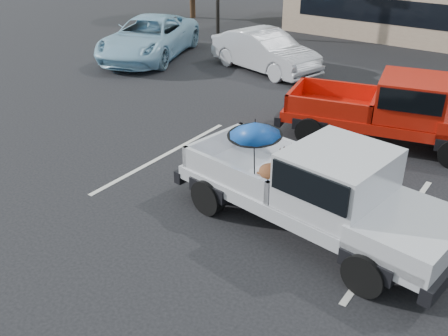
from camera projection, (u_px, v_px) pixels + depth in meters
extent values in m
plane|color=black|center=(211.00, 229.00, 9.91)|extent=(90.00, 90.00, 0.00)
cube|color=silver|center=(164.00, 155.00, 12.90)|extent=(0.12, 5.00, 0.01)
cube|color=silver|center=(394.00, 232.00, 9.82)|extent=(0.12, 5.00, 0.01)
cylinder|color=black|center=(208.00, 197.00, 10.30)|extent=(0.79, 0.38, 0.76)
cylinder|color=black|center=(264.00, 167.00, 11.50)|extent=(0.79, 0.38, 0.76)
cylinder|color=black|center=(365.00, 274.00, 8.12)|extent=(0.79, 0.38, 0.76)
cylinder|color=black|center=(414.00, 227.00, 9.31)|extent=(0.79, 0.38, 0.76)
cube|color=silver|center=(309.00, 199.00, 9.64)|extent=(5.60, 2.64, 0.28)
cube|color=silver|center=(410.00, 231.00, 8.33)|extent=(1.75, 2.11, 0.46)
cube|color=black|center=(209.00, 163.00, 11.39)|extent=(0.45, 1.97, 0.28)
cube|color=silver|center=(338.00, 178.00, 9.00)|extent=(1.89, 2.05, 1.05)
cube|color=black|center=(339.00, 168.00, 8.90)|extent=(1.75, 2.13, 0.55)
cube|color=black|center=(252.00, 173.00, 10.50)|extent=(2.53, 2.14, 0.10)
cube|color=silver|center=(278.00, 147.00, 10.92)|extent=(2.29, 0.41, 0.50)
cube|color=silver|center=(224.00, 174.00, 9.79)|extent=(2.29, 0.41, 0.50)
cube|color=silver|center=(215.00, 145.00, 11.03)|extent=(0.35, 1.84, 0.50)
cube|color=silver|center=(296.00, 177.00, 9.69)|extent=(0.35, 1.84, 0.50)
ellipsoid|color=brown|center=(271.00, 172.00, 10.06)|extent=(0.55, 0.48, 0.33)
cylinder|color=brown|center=(279.00, 180.00, 9.86)|extent=(0.07, 0.07, 0.25)
cylinder|color=brown|center=(284.00, 177.00, 9.97)|extent=(0.07, 0.07, 0.25)
ellipsoid|color=brown|center=(278.00, 165.00, 9.86)|extent=(0.35, 0.32, 0.45)
cylinder|color=red|center=(279.00, 159.00, 9.78)|extent=(0.22, 0.22, 0.04)
sphere|color=brown|center=(283.00, 156.00, 9.69)|extent=(0.24, 0.24, 0.24)
cone|color=black|center=(288.00, 159.00, 9.61)|extent=(0.18, 0.14, 0.11)
cone|color=black|center=(280.00, 150.00, 9.60)|extent=(0.08, 0.08, 0.13)
cone|color=black|center=(284.00, 148.00, 9.68)|extent=(0.08, 0.08, 0.13)
cylinder|color=brown|center=(263.00, 174.00, 10.22)|extent=(0.30, 0.05, 0.10)
cylinder|color=black|center=(254.00, 154.00, 9.98)|extent=(0.02, 0.10, 1.05)
cone|color=#1349AC|center=(255.00, 129.00, 9.73)|extent=(1.10, 1.12, 0.36)
cylinder|color=black|center=(255.00, 121.00, 9.66)|extent=(0.02, 0.02, 0.10)
cylinder|color=black|center=(255.00, 135.00, 9.79)|extent=(1.10, 1.10, 0.09)
cylinder|color=black|center=(310.00, 131.00, 13.37)|extent=(0.80, 0.44, 0.76)
cylinder|color=black|center=(324.00, 109.00, 14.87)|extent=(0.80, 0.44, 0.76)
cube|color=red|center=(386.00, 119.00, 13.36)|extent=(5.66, 3.06, 0.28)
cube|color=black|center=(287.00, 111.00, 14.37)|extent=(0.61, 1.94, 0.28)
cube|color=red|center=(412.00, 97.00, 12.86)|extent=(2.01, 2.15, 1.05)
cube|color=black|center=(413.00, 90.00, 12.77)|extent=(1.89, 2.22, 0.55)
cube|color=black|center=(333.00, 110.00, 13.82)|extent=(2.64, 2.30, 0.10)
cube|color=red|center=(340.00, 90.00, 14.40)|extent=(2.26, 0.61, 0.50)
cube|color=red|center=(327.00, 110.00, 12.98)|extent=(2.26, 0.61, 0.50)
cube|color=red|center=(295.00, 94.00, 14.06)|extent=(0.51, 1.81, 0.50)
cube|color=red|center=(375.00, 105.00, 13.31)|extent=(0.51, 1.81, 0.50)
imported|color=silver|center=(265.00, 51.00, 19.34)|extent=(4.99, 2.82, 1.56)
imported|color=#9BCDE7|center=(149.00, 38.00, 21.11)|extent=(4.68, 6.62, 1.68)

